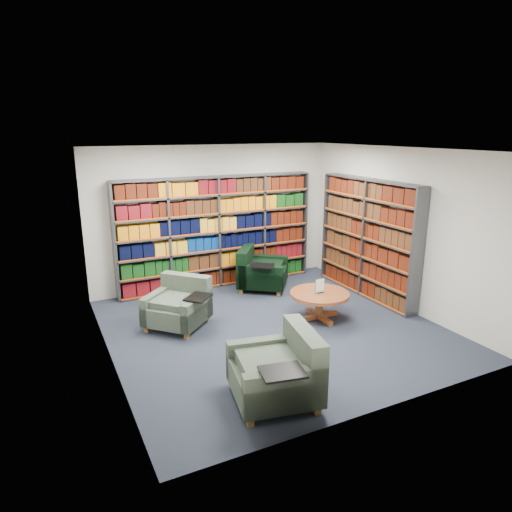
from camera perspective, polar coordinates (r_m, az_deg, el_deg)
name	(u,v)px	position (r m, az deg, el deg)	size (l,w,h in m)	color
room_shell	(273,243)	(6.98, 2.18, 1.58)	(5.02, 5.02, 2.82)	black
bookshelf_back	(217,233)	(9.12, -4.85, 2.94)	(4.00, 0.28, 2.20)	#47494F
bookshelf_right	(368,239)	(8.83, 13.78, 2.11)	(0.28, 2.50, 2.20)	#47494F
chair_teal_left	(180,306)	(7.54, -9.50, -6.21)	(1.21, 1.21, 0.78)	#072537
chair_green_right	(259,272)	(9.09, 0.32, -2.05)	(1.26, 1.27, 0.82)	black
chair_teal_front	(282,373)	(5.50, 3.22, -14.38)	(1.11, 1.21, 0.86)	#072537
coffee_table	(319,298)	(7.71, 7.94, -5.21)	(0.99, 0.99, 0.69)	brown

